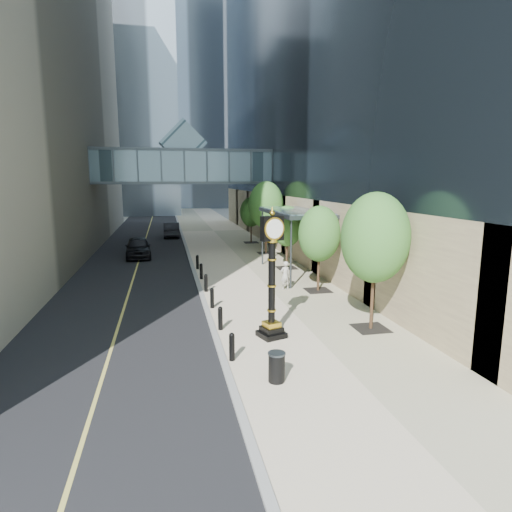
# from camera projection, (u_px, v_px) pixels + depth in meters

# --- Properties ---
(ground) EXTENTS (320.00, 320.00, 0.00)m
(ground) POSITION_uv_depth(u_px,v_px,m) (314.00, 367.00, 14.64)
(ground) COLOR gray
(ground) RESTS_ON ground
(road) EXTENTS (8.00, 180.00, 0.02)m
(road) POSITION_uv_depth(u_px,v_px,m) (148.00, 233.00, 51.73)
(road) COLOR black
(road) RESTS_ON ground
(sidewalk) EXTENTS (8.00, 180.00, 0.06)m
(sidewalk) POSITION_uv_depth(u_px,v_px,m) (213.00, 231.00, 53.36)
(sidewalk) COLOR beige
(sidewalk) RESTS_ON ground
(curb) EXTENTS (0.25, 180.00, 0.07)m
(curb) POSITION_uv_depth(u_px,v_px,m) (181.00, 232.00, 52.54)
(curb) COLOR gray
(curb) RESTS_ON ground
(distant_tower_b) EXTENTS (26.00, 24.00, 90.00)m
(distant_tower_b) POSITION_uv_depth(u_px,v_px,m) (218.00, 12.00, 100.05)
(distant_tower_b) COLOR #ADC3D9
(distant_tower_b) RESTS_ON ground
(distant_tower_c) EXTENTS (22.00, 22.00, 65.00)m
(distant_tower_c) POSITION_uv_depth(u_px,v_px,m) (156.00, 88.00, 123.25)
(distant_tower_c) COLOR #ADC3D9
(distant_tower_c) RESTS_ON ground
(skywalk) EXTENTS (17.00, 4.20, 5.80)m
(skywalk) POSITION_uv_depth(u_px,v_px,m) (183.00, 165.00, 39.63)
(skywalk) COLOR slate
(skywalk) RESTS_ON ground
(entrance_canopy) EXTENTS (3.00, 8.00, 4.38)m
(entrance_canopy) POSITION_uv_depth(u_px,v_px,m) (294.00, 213.00, 28.09)
(entrance_canopy) COLOR #383F44
(entrance_canopy) RESTS_ON ground
(bollard_row) EXTENTS (0.20, 16.20, 0.90)m
(bollard_row) POSITION_uv_depth(u_px,v_px,m) (209.00, 291.00, 22.66)
(bollard_row) COLOR black
(bollard_row) RESTS_ON sidewalk
(street_trees) EXTENTS (2.99, 28.52, 6.14)m
(street_trees) POSITION_uv_depth(u_px,v_px,m) (290.00, 218.00, 29.43)
(street_trees) COLOR black
(street_trees) RESTS_ON sidewalk
(street_clock) EXTENTS (1.21, 1.21, 5.10)m
(street_clock) POSITION_uv_depth(u_px,v_px,m) (272.00, 284.00, 16.91)
(street_clock) COLOR black
(street_clock) RESTS_ON sidewalk
(trash_bin) EXTENTS (0.54, 0.54, 0.90)m
(trash_bin) POSITION_uv_depth(u_px,v_px,m) (277.00, 368.00, 13.39)
(trash_bin) COLOR black
(trash_bin) RESTS_ON sidewalk
(pedestrian) EXTENTS (0.68, 0.52, 1.66)m
(pedestrian) POSITION_uv_depth(u_px,v_px,m) (285.00, 275.00, 24.64)
(pedestrian) COLOR #ACA89D
(pedestrian) RESTS_ON sidewalk
(car_near) EXTENTS (2.28, 5.02, 1.67)m
(car_near) POSITION_uv_depth(u_px,v_px,m) (138.00, 247.00, 35.13)
(car_near) COLOR black
(car_near) RESTS_ON road
(car_far) EXTENTS (1.72, 4.86, 1.60)m
(car_far) POSITION_uv_depth(u_px,v_px,m) (171.00, 230.00, 47.92)
(car_far) COLOR black
(car_far) RESTS_ON road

